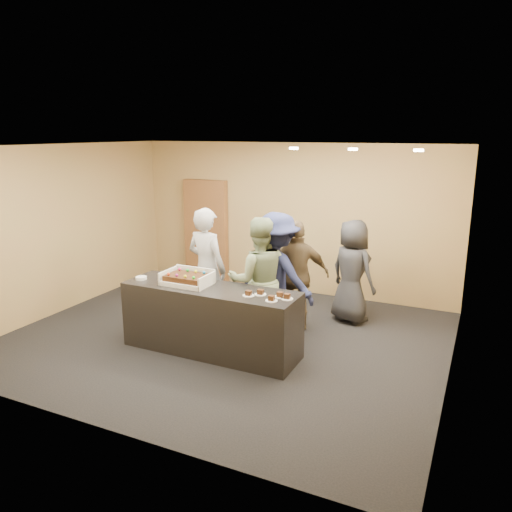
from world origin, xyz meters
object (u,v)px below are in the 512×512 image
plate_stack (141,278)px  person_brown_extra (297,276)px  person_server_grey (207,269)px  sheet_cake (187,277)px  cake_box (188,281)px  person_sage_man (259,280)px  person_navy_man (276,276)px  storage_cabinet (206,231)px  person_dark_suit (352,271)px  serving_counter (211,320)px

plate_stack → person_brown_extra: size_ratio=0.09×
person_server_grey → person_brown_extra: 1.34m
sheet_cake → person_server_grey: (-0.14, 0.75, -0.08)m
cake_box → person_sage_man: person_sage_man is taller
plate_stack → person_server_grey: person_server_grey is taller
plate_stack → person_navy_man: (1.63, 0.94, -0.02)m
storage_cabinet → person_sage_man: bearing=-46.0°
person_dark_suit → person_navy_man: bearing=78.5°
person_sage_man → person_navy_man: bearing=-151.9°
plate_stack → person_brown_extra: (1.80, 1.33, -0.10)m
person_sage_man → storage_cabinet: bearing=-74.8°
storage_cabinet → person_dark_suit: bearing=-17.0°
person_navy_man → person_brown_extra: size_ratio=1.10×
plate_stack → serving_counter: bearing=4.4°
sheet_cake → person_dark_suit: bearing=47.3°
person_navy_man → person_server_grey: bearing=17.8°
person_navy_man → cake_box: bearing=53.7°
person_brown_extra → person_dark_suit: (0.66, 0.65, -0.02)m
serving_counter → person_sage_man: person_sage_man is taller
cake_box → plate_stack: (-0.70, -0.10, -0.03)m
serving_counter → storage_cabinet: storage_cabinet is taller
person_navy_man → person_dark_suit: person_navy_man is taller
sheet_cake → person_navy_man: 1.27m
sheet_cake → cake_box: bearing=89.1°
person_server_grey → storage_cabinet: bearing=-48.8°
sheet_cake → person_navy_man: bearing=42.6°
sheet_cake → person_brown_extra: 1.68m
person_brown_extra → sheet_cake: bearing=16.7°
serving_counter → person_navy_man: size_ratio=1.33×
sheet_cake → person_dark_suit: 2.60m
serving_counter → storage_cabinet: (-1.76, 2.87, 0.54)m
person_navy_man → serving_counter: bearing=67.7°
storage_cabinet → sheet_cake: 3.20m
person_server_grey → person_brown_extra: size_ratio=1.11×
serving_counter → person_dark_suit: bearing=54.0°
storage_cabinet → sheet_cake: (1.41, -2.87, 0.00)m
cake_box → person_brown_extra: person_brown_extra is taller
serving_counter → sheet_cake: bearing=-179.6°
storage_cabinet → sheet_cake: storage_cabinet is taller
serving_counter → sheet_cake: sheet_cake is taller
person_sage_man → person_dark_suit: (0.98, 1.29, -0.08)m
plate_stack → person_dark_suit: 3.16m
sheet_cake → storage_cabinet: bearing=116.1°
person_server_grey → person_brown_extra: bearing=-147.6°
storage_cabinet → person_navy_man: 3.09m
plate_stack → person_sage_man: bearing=25.2°
person_server_grey → person_navy_man: size_ratio=1.01×
person_navy_man → person_dark_suit: size_ratio=1.13×
cake_box → person_sage_man: bearing=37.3°
serving_counter → storage_cabinet: bearing=122.0°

